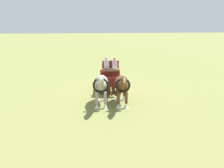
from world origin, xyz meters
name	(u,v)px	position (x,y,z in m)	size (l,w,h in m)	color
ground_plane	(110,89)	(0.00, 0.00, 0.00)	(220.00, 220.00, 0.00)	olive
show_wagon	(110,74)	(0.17, -0.02, 1.24)	(5.52, 1.91, 2.77)	maroon
draft_horse_near	(122,85)	(3.62, 0.30, 1.34)	(3.16, 1.07, 2.21)	brown
draft_horse_off	(101,84)	(3.48, -0.99, 1.36)	(3.17, 1.12, 2.23)	#9E998E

